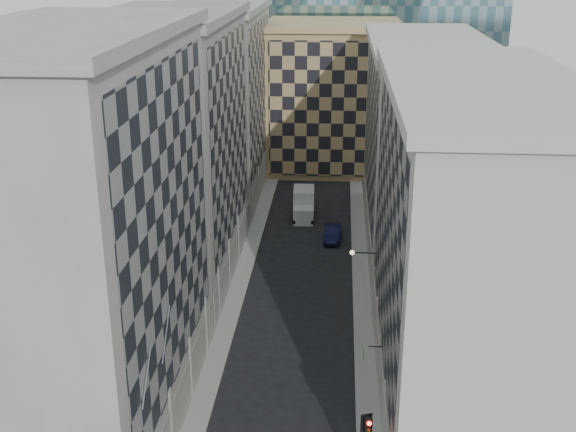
% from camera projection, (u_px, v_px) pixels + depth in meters
% --- Properties ---
extents(sidewalk_west, '(1.50, 100.00, 0.15)m').
position_uv_depth(sidewalk_west, '(238.00, 288.00, 61.62)').
color(sidewalk_west, '#989892').
rests_on(sidewalk_west, ground).
extents(sidewalk_east, '(1.50, 100.00, 0.15)m').
position_uv_depth(sidewalk_east, '(362.00, 292.00, 60.90)').
color(sidewalk_east, '#989892').
rests_on(sidewalk_east, ground).
extents(bldg_left_a, '(10.80, 22.80, 23.70)m').
position_uv_depth(bldg_left_a, '(86.00, 244.00, 40.16)').
color(bldg_left_a, gray).
rests_on(bldg_left_a, ground).
extents(bldg_left_b, '(10.80, 22.80, 22.70)m').
position_uv_depth(bldg_left_b, '(174.00, 150.00, 60.91)').
color(bldg_left_b, gray).
rests_on(bldg_left_b, ground).
extents(bldg_left_c, '(10.80, 22.80, 21.70)m').
position_uv_depth(bldg_left_c, '(217.00, 104.00, 81.66)').
color(bldg_left_c, gray).
rests_on(bldg_left_c, ground).
extents(bldg_right_a, '(10.80, 26.80, 20.70)m').
position_uv_depth(bldg_right_a, '(468.00, 252.00, 42.93)').
color(bldg_right_a, '#B7B0A7').
rests_on(bldg_right_a, ground).
extents(bldg_right_b, '(10.80, 28.80, 19.70)m').
position_uv_depth(bldg_right_b, '(422.00, 145.00, 68.35)').
color(bldg_right_b, '#B7B0A7').
rests_on(bldg_right_b, ground).
extents(tan_block, '(16.80, 14.80, 18.80)m').
position_uv_depth(tan_block, '(332.00, 96.00, 93.32)').
color(tan_block, tan).
rests_on(tan_block, ground).
extents(flagpoles_left, '(0.10, 6.33, 2.33)m').
position_uv_depth(flagpoles_left, '(157.00, 354.00, 36.47)').
color(flagpoles_left, gray).
rests_on(flagpoles_left, ground).
extents(bracket_lamp, '(1.98, 0.36, 0.36)m').
position_uv_depth(bracket_lamp, '(355.00, 253.00, 53.22)').
color(bracket_lamp, black).
rests_on(bracket_lamp, ground).
extents(box_truck, '(2.40, 5.51, 2.98)m').
position_uv_depth(box_truck, '(304.00, 205.00, 77.77)').
color(box_truck, silver).
rests_on(box_truck, ground).
extents(dark_car, '(1.71, 4.53, 1.48)m').
position_uv_depth(dark_car, '(332.00, 233.00, 71.69)').
color(dark_car, black).
rests_on(dark_car, ground).
extents(shop_sign, '(1.18, 0.76, 0.85)m').
position_uv_depth(shop_sign, '(365.00, 352.00, 44.61)').
color(shop_sign, black).
rests_on(shop_sign, ground).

